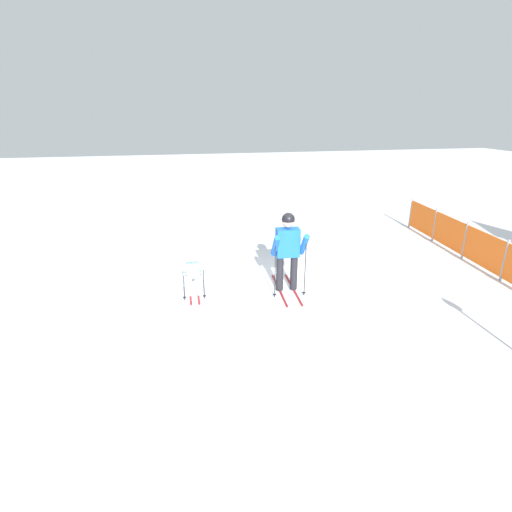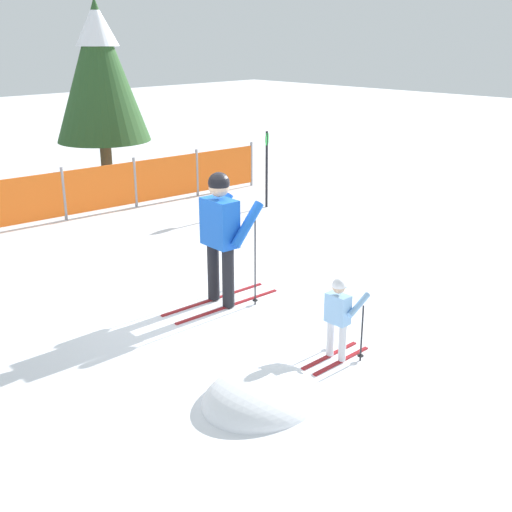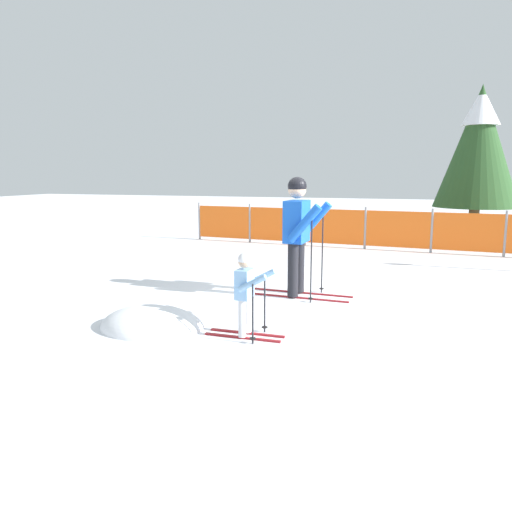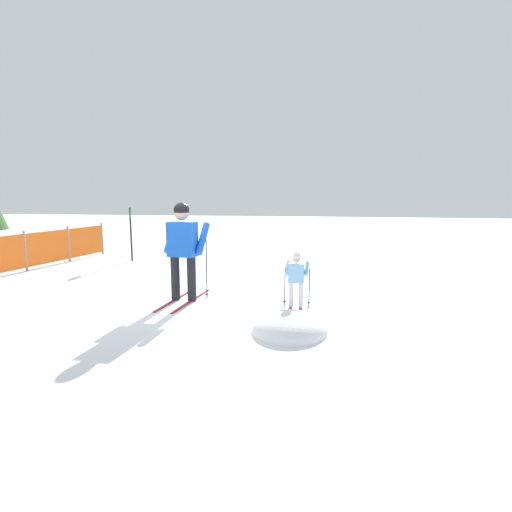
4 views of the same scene
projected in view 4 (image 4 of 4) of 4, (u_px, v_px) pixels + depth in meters
name	position (u px, v px, depth m)	size (l,w,h in m)	color
ground_plane	(175.00, 299.00, 7.49)	(60.00, 60.00, 0.00)	white
skier_adult	(183.00, 243.00, 7.23)	(1.72, 0.78, 1.80)	maroon
skier_child	(296.00, 276.00, 6.82)	(0.91, 0.50, 0.97)	maroon
trail_marker	(131.00, 228.00, 11.70)	(0.24, 0.17, 1.58)	black
snow_mound	(290.00, 330.00, 5.73)	(1.29, 1.10, 0.52)	white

